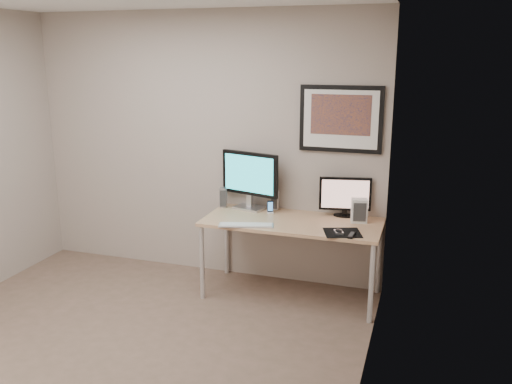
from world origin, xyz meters
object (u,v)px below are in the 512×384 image
Objects in this scene: speaker_right at (275,200)px; monitor_tv at (345,196)px; speaker_left at (223,198)px; framed_art at (341,119)px; phone_dock at (270,207)px; desk at (292,227)px; monitor_large at (250,178)px; fan_unit at (359,211)px; keyboard at (246,225)px.

monitor_tv is at bearing -3.35° from speaker_right.
speaker_left reaches higher than speaker_right.
speaker_right is at bearing -177.11° from framed_art.
monitor_tv is at bearing -13.71° from phone_dock.
monitor_large is (-0.48, 0.24, 0.37)m from desk.
phone_dock is at bearing -93.29° from speaker_right.
framed_art reaches higher than monitor_tv.
fan_unit is (0.82, -0.16, 0.01)m from speaker_right.
speaker_right is (0.24, 0.06, -0.21)m from monitor_large.
monitor_large is at bearing -11.22° from speaker_left.
keyboard is (-0.09, -0.43, -0.05)m from phone_dock.
speaker_right is at bearing 65.07° from keyboard.
desk is at bearing -158.44° from monitor_tv.
speaker_right is at bearing -7.02° from speaker_left.
speaker_right is at bearing 29.66° from monitor_large.
monitor_large is 0.92m from monitor_tv.
fan_unit is (0.15, -0.13, -0.09)m from monitor_tv.
phone_dock is (0.23, -0.08, -0.25)m from monitor_large.
speaker_left is (-1.10, -0.12, -0.79)m from framed_art.
speaker_left reaches higher than keyboard.
framed_art is 1.57× the size of keyboard.
keyboard is at bearing -59.78° from monitor_large.
monitor_large is 4.83× the size of phone_dock.
phone_dock is 0.44m from keyboard.
monitor_large is 0.61m from keyboard.
framed_art reaches higher than speaker_right.
phone_dock is at bearing -23.57° from speaker_left.
fan_unit is (1.06, -0.10, -0.20)m from monitor_large.
framed_art is 1.60× the size of monitor_tv.
monitor_large is at bearing 171.05° from monitor_tv.
fan_unit reaches higher than desk.
monitor_large is 1.28× the size of monitor_tv.
desk is 2.13× the size of framed_art.
monitor_tv is (0.08, -0.06, -0.69)m from framed_art.
monitor_large is at bearing -173.76° from framed_art.
speaker_left is 1.02× the size of speaker_right.
monitor_tv is at bearing -14.11° from speaker_left.
speaker_left is at bearing -173.90° from framed_art.
desk is 3.41× the size of monitor_tv.
monitor_large reaches higher than keyboard.
speaker_right is 1.55× the size of phone_dock.
fan_unit is (0.83, -0.01, 0.04)m from phone_dock.
monitor_tv is 0.97m from keyboard.
speaker_left is 0.64m from keyboard.
speaker_right reaches higher than desk.
speaker_right is 0.84m from fan_unit.
monitor_tv reaches higher than phone_dock.
desk is 3.34× the size of keyboard.
speaker_right is (-0.60, -0.03, -0.80)m from framed_art.
keyboard is 1.02m from fan_unit.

